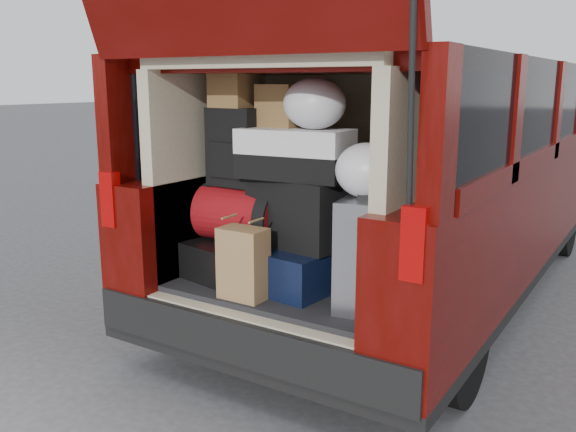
# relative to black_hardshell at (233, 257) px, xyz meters

# --- Properties ---
(ground) EXTENTS (80.00, 80.00, 0.00)m
(ground) POSITION_rel_black_hardshell_xyz_m (0.40, -0.14, -0.65)
(ground) COLOR #39393C
(ground) RESTS_ON ground
(minivan) EXTENTS (1.90, 5.35, 2.77)m
(minivan) POSITION_rel_black_hardshell_xyz_m (0.40, 1.72, 0.26)
(minivan) COLOR black
(minivan) RESTS_ON ground
(load_floor) EXTENTS (1.24, 1.05, 0.55)m
(load_floor) POSITION_rel_black_hardshell_xyz_m (0.40, 0.13, -0.38)
(load_floor) COLOR black
(load_floor) RESTS_ON ground
(black_hardshell) EXTENTS (0.46, 0.57, 0.20)m
(black_hardshell) POSITION_rel_black_hardshell_xyz_m (0.00, 0.00, 0.00)
(black_hardshell) COLOR black
(black_hardshell) RESTS_ON load_floor
(navy_hardshell) EXTENTS (0.48, 0.57, 0.23)m
(navy_hardshell) POSITION_rel_black_hardshell_xyz_m (0.44, 0.02, 0.01)
(navy_hardshell) COLOR black
(navy_hardshell) RESTS_ON load_floor
(silver_roller) EXTENTS (0.28, 0.40, 0.55)m
(silver_roller) POSITION_rel_black_hardshell_xyz_m (0.87, -0.07, 0.17)
(silver_roller) COLOR silver
(silver_roller) RESTS_ON load_floor
(kraft_bag) EXTENTS (0.24, 0.15, 0.37)m
(kraft_bag) POSITION_rel_black_hardshell_xyz_m (0.29, -0.29, 0.08)
(kraft_bag) COLOR #9A7945
(kraft_bag) RESTS_ON load_floor
(red_duffel) EXTENTS (0.50, 0.35, 0.31)m
(red_duffel) POSITION_rel_black_hardshell_xyz_m (0.06, 0.01, 0.26)
(red_duffel) COLOR maroon
(red_duffel) RESTS_ON black_hardshell
(black_soft_case) EXTENTS (0.54, 0.37, 0.37)m
(black_soft_case) POSITION_rel_black_hardshell_xyz_m (0.42, 0.04, 0.31)
(black_soft_case) COLOR black
(black_soft_case) RESTS_ON navy_hardshell
(backpack) EXTENTS (0.31, 0.20, 0.43)m
(backpack) POSITION_rel_black_hardshell_xyz_m (0.02, 0.02, 0.63)
(backpack) COLOR black
(backpack) RESTS_ON red_duffel
(twotone_duffel) EXTENTS (0.60, 0.35, 0.26)m
(twotone_duffel) POSITION_rel_black_hardshell_xyz_m (0.40, 0.02, 0.62)
(twotone_duffel) COLOR white
(twotone_duffel) RESTS_ON black_soft_case
(grocery_sack_lower) EXTENTS (0.22, 0.18, 0.19)m
(grocery_sack_lower) POSITION_rel_black_hardshell_xyz_m (0.00, 0.02, 0.95)
(grocery_sack_lower) COLOR olive
(grocery_sack_lower) RESTS_ON backpack
(grocery_sack_upper) EXTENTS (0.23, 0.20, 0.23)m
(grocery_sack_upper) POSITION_rel_black_hardshell_xyz_m (0.27, 0.10, 0.86)
(grocery_sack_upper) COLOR olive
(grocery_sack_upper) RESTS_ON twotone_duffel
(plastic_bag_center) EXTENTS (0.35, 0.34, 0.26)m
(plastic_bag_center) POSITION_rel_black_hardshell_xyz_m (0.51, 0.03, 0.88)
(plastic_bag_center) COLOR white
(plastic_bag_center) RESTS_ON twotone_duffel
(plastic_bag_right) EXTENTS (0.34, 0.33, 0.26)m
(plastic_bag_right) POSITION_rel_black_hardshell_xyz_m (0.86, -0.07, 0.58)
(plastic_bag_right) COLOR white
(plastic_bag_right) RESTS_ON silver_roller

